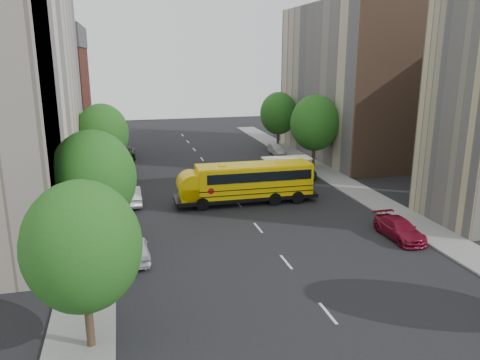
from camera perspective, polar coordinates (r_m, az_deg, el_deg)
name	(u,v)px	position (r m, az deg, el deg)	size (l,w,h in m)	color
ground	(251,219)	(35.95, 1.32, -4.75)	(120.00, 120.00, 0.00)	black
sidewalk_left	(97,210)	(39.55, -17.01, -3.48)	(3.00, 80.00, 0.12)	slate
sidewalk_right	(356,190)	(44.55, 13.95, -1.20)	(3.00, 80.00, 0.12)	slate
lane_markings	(223,185)	(45.21, -2.08, -0.59)	(0.15, 64.00, 0.01)	silver
building_left_redbrick	(44,104)	(61.49, -22.76, 8.58)	(10.00, 15.00, 13.00)	maroon
building_right_far	(350,82)	(59.26, 13.29, 11.56)	(10.00, 22.00, 18.00)	#B9A790
building_right_sidewall	(402,88)	(49.75, 19.16, 10.56)	(10.10, 0.30, 18.00)	brown
street_tree_0	(82,247)	(20.12, -18.67, -7.72)	(4.80, 4.80, 7.41)	#38281C
street_tree_1	(93,178)	(29.53, -17.43, 0.20)	(5.12, 5.12, 7.90)	#38281C
street_tree_2	(102,133)	(47.19, -16.43, 5.46)	(4.99, 4.99, 7.71)	#38281C
street_tree_4	(315,123)	(51.24, 9.09, 6.88)	(5.25, 5.25, 8.10)	#38281C
street_tree_5	(278,113)	(62.39, 4.72, 8.09)	(4.86, 4.86, 7.51)	#38281C
school_bus	(244,181)	(39.25, 0.55, -0.13)	(12.14, 3.15, 3.41)	black
safari_truck	(282,170)	(45.81, 5.16, 1.27)	(5.89, 2.30, 2.50)	black
parked_car_0	(135,249)	(29.50, -12.64, -8.22)	(1.65, 4.10, 1.40)	silver
parked_car_1	(131,195)	(40.30, -13.20, -1.83)	(1.60, 4.60, 1.51)	silver
parked_car_2	(125,152)	(58.73, -13.84, 3.32)	(2.34, 5.07, 1.41)	black
parked_car_3	(399,229)	(33.86, 18.87, -5.65)	(1.88, 4.63, 1.34)	maroon
parked_car_4	(303,168)	(48.90, 7.67, 1.45)	(1.90, 4.72, 1.61)	#2F3B52
parked_car_5	(277,149)	(59.15, 4.50, 3.73)	(1.36, 3.89, 1.28)	gray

